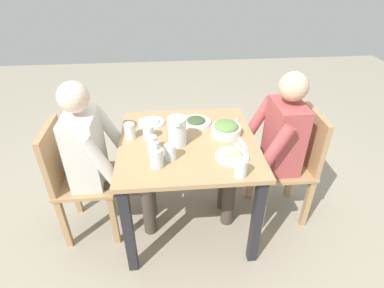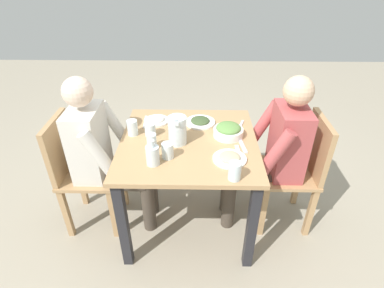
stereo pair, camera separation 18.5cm
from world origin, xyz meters
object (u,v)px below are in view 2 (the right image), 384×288
(dining_table, at_px, (189,155))
(water_glass_near_right, at_px, (132,128))
(diner_near, at_px, (273,150))
(water_pitcher, at_px, (177,130))
(chair_far, at_px, (78,168))
(salad_bowl, at_px, (228,131))
(plate_beans, at_px, (230,158))
(water_glass_far_right, at_px, (168,151))
(plate_dolmas, at_px, (200,121))
(water_glass_by_pitcher, at_px, (150,130))
(water_glass_far_left, at_px, (235,171))
(water_glass_center, at_px, (152,141))
(oil_carafe, at_px, (153,156))
(plate_yoghurt, at_px, (156,120))
(chair_near, at_px, (299,167))
(diner_far, at_px, (104,151))

(dining_table, xyz_separation_m, water_glass_near_right, (0.07, 0.39, 0.17))
(diner_near, height_order, water_pitcher, diner_near)
(chair_far, bearing_deg, dining_table, -89.54)
(salad_bowl, bearing_deg, diner_near, -96.00)
(plate_beans, relative_size, water_glass_far_right, 2.11)
(water_glass_far_right, bearing_deg, water_pitcher, -16.80)
(diner_near, bearing_deg, plate_dolmas, 67.45)
(dining_table, distance_m, salad_bowl, 0.32)
(water_pitcher, bearing_deg, water_glass_by_pitcher, 64.99)
(plate_dolmas, bearing_deg, dining_table, 162.12)
(dining_table, height_order, water_glass_far_left, water_glass_far_left)
(water_glass_center, xyz_separation_m, oil_carafe, (-0.17, -0.03, 0.00))
(water_pitcher, distance_m, salad_bowl, 0.36)
(water_glass_far_right, bearing_deg, water_glass_far_left, -117.18)
(water_pitcher, height_order, plate_dolmas, water_pitcher)
(dining_table, relative_size, water_glass_center, 8.80)
(diner_near, distance_m, plate_beans, 0.42)
(salad_bowl, bearing_deg, water_glass_far_right, 123.78)
(diner_near, bearing_deg, water_glass_far_right, 107.86)
(plate_yoghurt, distance_m, water_glass_center, 0.36)
(chair_near, distance_m, water_pitcher, 0.92)
(plate_dolmas, bearing_deg, diner_near, -112.55)
(water_glass_center, bearing_deg, diner_near, -80.99)
(water_glass_by_pitcher, bearing_deg, water_glass_near_right, 85.21)
(chair_far, bearing_deg, diner_far, -90.00)
(water_pitcher, distance_m, water_glass_center, 0.18)
(water_glass_center, height_order, water_glass_far_right, water_glass_center)
(chair_far, distance_m, plate_yoghurt, 0.65)
(chair_near, distance_m, salad_bowl, 0.59)
(water_pitcher, distance_m, water_glass_by_pitcher, 0.22)
(salad_bowl, height_order, oil_carafe, oil_carafe)
(diner_near, xyz_separation_m, water_glass_far_right, (-0.23, 0.71, 0.14))
(water_pitcher, height_order, oil_carafe, water_pitcher)
(plate_beans, xyz_separation_m, plate_dolmas, (0.46, 0.18, -0.00))
(salad_bowl, relative_size, water_glass_by_pitcher, 2.21)
(chair_far, xyz_separation_m, water_glass_center, (-0.09, -0.56, 0.29))
(chair_near, relative_size, plate_yoghurt, 4.76)
(plate_beans, relative_size, plate_yoghurt, 1.12)
(salad_bowl, distance_m, plate_yoghurt, 0.55)
(chair_near, relative_size, diner_far, 0.75)
(water_pitcher, xyz_separation_m, salad_bowl, (0.09, -0.34, -0.05))
(dining_table, xyz_separation_m, water_glass_center, (-0.10, 0.23, 0.17))
(salad_bowl, height_order, water_glass_far_left, water_glass_far_left)
(oil_carafe, bearing_deg, water_glass_near_right, 28.38)
(diner_far, bearing_deg, plate_yoghurt, -52.05)
(dining_table, height_order, oil_carafe, oil_carafe)
(plate_yoghurt, height_order, water_glass_by_pitcher, water_glass_by_pitcher)
(plate_beans, height_order, water_glass_near_right, water_glass_near_right)
(chair_near, xyz_separation_m, water_pitcher, (-0.06, 0.86, 0.33))
(chair_near, bearing_deg, plate_dolmas, 73.52)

